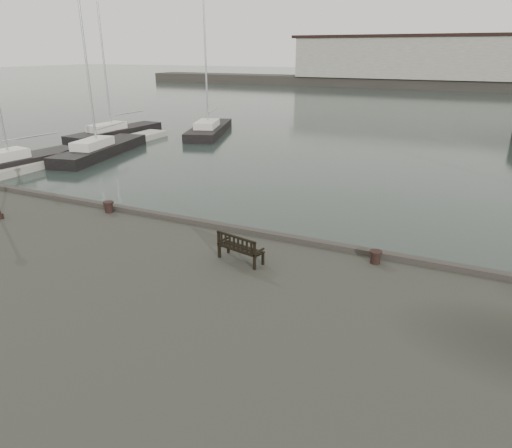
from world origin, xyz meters
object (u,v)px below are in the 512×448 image
(yacht_c, at_px, (101,152))
(yacht_d, at_px, (209,132))
(bench, at_px, (240,253))
(bollard_right, at_px, (376,257))
(bollard_left, at_px, (109,207))
(yacht_a, at_px, (17,166))
(yacht_b, at_px, (116,135))

(yacht_c, bearing_deg, yacht_d, 66.02)
(bench, distance_m, bollard_right, 4.07)
(yacht_c, bearing_deg, bench, -48.59)
(bollard_left, distance_m, yacht_c, 18.68)
(yacht_a, bearing_deg, bollard_right, -9.42)
(bench, relative_size, yacht_d, 0.12)
(yacht_b, relative_size, yacht_c, 1.01)
(bollard_right, relative_size, yacht_c, 0.03)
(yacht_a, xyz_separation_m, yacht_c, (2.04, 5.82, 0.00))
(bollard_right, xyz_separation_m, yacht_d, (-20.83, 25.19, -1.52))
(bench, relative_size, bollard_left, 3.64)
(yacht_c, distance_m, yacht_d, 12.00)
(yacht_d, bearing_deg, yacht_b, -162.20)
(bollard_left, relative_size, yacht_c, 0.03)
(bollard_right, height_order, yacht_b, yacht_b)
(bollard_left, bearing_deg, yacht_a, 153.48)
(yacht_b, bearing_deg, bench, -39.14)
(yacht_c, height_order, yacht_d, yacht_c)
(yacht_b, height_order, yacht_c, yacht_b)
(bollard_right, bearing_deg, bollard_left, 179.09)
(yacht_b, bearing_deg, yacht_a, -76.89)
(bollard_right, bearing_deg, yacht_c, 150.12)
(yacht_a, xyz_separation_m, yacht_b, (-2.23, 12.35, 0.01))
(yacht_a, distance_m, yacht_b, 12.55)
(bollard_left, bearing_deg, yacht_d, 112.45)
(bollard_left, xyz_separation_m, yacht_c, (-13.00, 13.33, -1.53))
(yacht_d, bearing_deg, yacht_c, -121.75)
(bench, xyz_separation_m, yacht_d, (-17.10, 26.81, -1.60))
(yacht_a, bearing_deg, yacht_b, 107.55)
(bollard_left, relative_size, yacht_d, 0.03)
(bollard_right, height_order, yacht_c, yacht_c)
(bollard_left, distance_m, yacht_a, 16.88)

